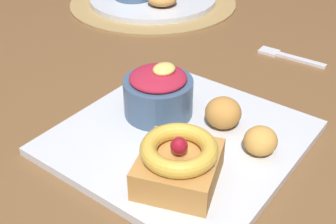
{
  "coord_description": "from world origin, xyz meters",
  "views": [
    {
      "loc": [
        -0.45,
        -0.45,
        1.09
      ],
      "look_at": [
        -0.06,
        -0.16,
        0.77
      ],
      "focal_mm": 46.55,
      "sensor_mm": 36.0,
      "label": 1
    }
  ],
  "objects": [
    {
      "name": "fritter_middle",
      "position": [
        -0.03,
        -0.29,
        0.76
      ],
      "size": [
        0.04,
        0.04,
        0.04
      ],
      "primitive_type": "ellipsoid",
      "color": "gold",
      "rests_on": "front_plate"
    },
    {
      "name": "fritter_front",
      "position": [
        -0.01,
        -0.22,
        0.76
      ],
      "size": [
        0.05,
        0.05,
        0.04
      ],
      "primitive_type": "ellipsoid",
      "color": "#BC7F38",
      "rests_on": "front_plate"
    },
    {
      "name": "woven_placemat",
      "position": [
        0.34,
        0.18,
        0.73
      ],
      "size": [
        0.39,
        0.39,
        0.0
      ],
      "primitive_type": "cylinder",
      "color": "#997A47",
      "rests_on": "dining_table"
    },
    {
      "name": "dining_table",
      "position": [
        0.0,
        0.0,
        0.65
      ],
      "size": [
        1.58,
        1.01,
        0.73
      ],
      "color": "brown",
      "rests_on": "ground_plane"
    },
    {
      "name": "cake_slice",
      "position": [
        -0.14,
        -0.23,
        0.77
      ],
      "size": [
        0.12,
        0.12,
        0.06
      ],
      "rotation": [
        0.0,
        0.0,
        0.34
      ],
      "color": "#B77F3D",
      "rests_on": "front_plate"
    },
    {
      "name": "berry_ramekin",
      "position": [
        -0.04,
        -0.13,
        0.78
      ],
      "size": [
        0.1,
        0.1,
        0.08
      ],
      "color": "#3D5675",
      "rests_on": "front_plate"
    },
    {
      "name": "fork",
      "position": [
        0.26,
        -0.19,
        0.73
      ],
      "size": [
        0.03,
        0.13,
        0.0
      ],
      "rotation": [
        0.0,
        0.0,
        1.61
      ],
      "color": "silver",
      "rests_on": "dining_table"
    },
    {
      "name": "front_plate",
      "position": [
        -0.06,
        -0.18,
        0.74
      ],
      "size": [
        0.3,
        0.3,
        0.01
      ],
      "primitive_type": "cube",
      "color": "silver",
      "rests_on": "dining_table"
    }
  ]
}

